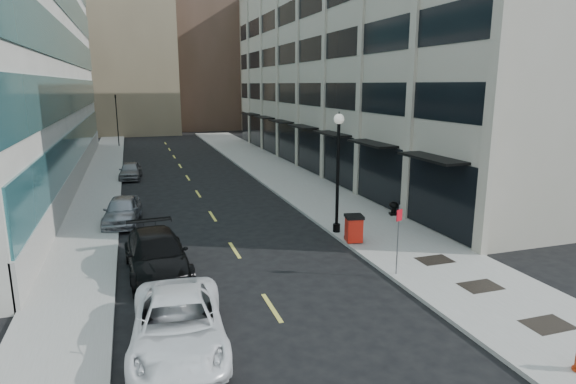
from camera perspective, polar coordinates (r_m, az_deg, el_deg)
ground at (r=14.87m, az=0.32°, el=-16.80°), size 160.00×160.00×0.00m
sidewalk_right at (r=35.05m, az=1.62°, el=0.75°), size 5.00×80.00×0.15m
sidewalk_left at (r=33.16m, az=-21.80°, el=-0.85°), size 3.00×80.00×0.15m
building_right at (r=44.58m, az=10.40°, el=14.63°), size 15.30×46.50×18.25m
skyline_tan_near at (r=80.55m, az=-18.81°, el=16.79°), size 14.00×18.00×28.00m
skyline_brown at (r=85.69m, az=-10.45°, el=18.97°), size 12.00×16.00×34.00m
skyline_tan_far at (r=90.89m, az=-25.13°, el=13.84°), size 12.00×14.00×22.00m
skyline_stone at (r=81.38m, az=-2.42°, el=14.56°), size 10.00×14.00×20.00m
grate_near at (r=17.14m, az=28.41°, el=-13.65°), size 1.40×1.00×0.01m
grate_mid at (r=19.09m, az=21.86°, el=-10.31°), size 1.40×1.00×0.01m
grate_far at (r=21.13m, az=17.00°, el=-7.71°), size 1.40×1.00×0.01m
road_centerline at (r=30.45m, az=-9.85°, el=-1.40°), size 0.15×68.20×0.01m
traffic_signal at (r=60.31m, az=-19.78°, el=10.43°), size 0.66×0.66×6.98m
car_white_van at (r=14.22m, az=-12.88°, el=-15.06°), size 2.98×5.71×1.54m
car_black_pickup at (r=19.61m, az=-15.29°, el=-7.17°), size 2.58×5.68×1.61m
car_silver_sedan at (r=27.10m, az=-19.04°, el=-2.08°), size 2.27×4.51×1.47m
car_grey_sedan at (r=39.83m, az=-18.19°, el=2.43°), size 1.92×4.04×1.33m
trash_bin at (r=22.43m, az=7.80°, el=-4.20°), size 0.93×0.96×1.29m
lamppost at (r=23.29m, az=5.95°, el=3.52°), size 0.49×0.49×5.94m
sign_post at (r=18.73m, az=12.95°, el=-4.49°), size 0.31×0.16×2.75m
urn_planter at (r=27.50m, az=12.40°, el=-1.73°), size 0.55×0.55×0.76m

